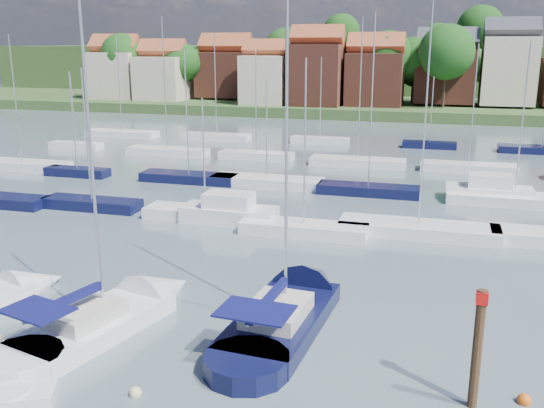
% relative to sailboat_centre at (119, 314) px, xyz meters
% --- Properties ---
extents(ground, '(260.00, 260.00, 0.00)m').
position_rel_sailboat_centre_xyz_m(ground, '(4.82, 36.86, -0.35)').
color(ground, '#46555F').
rests_on(ground, ground).
extents(sailboat_centre, '(6.08, 12.43, 16.30)m').
position_rel_sailboat_centre_xyz_m(sailboat_centre, '(0.00, 0.00, 0.00)').
color(sailboat_centre, silver).
rests_on(sailboat_centre, ground).
extents(sailboat_navy, '(4.46, 13.51, 18.32)m').
position_rel_sailboat_centre_xyz_m(sailboat_navy, '(7.78, 3.10, -0.00)').
color(sailboat_navy, black).
rests_on(sailboat_navy, ground).
extents(tender, '(3.43, 2.62, 0.67)m').
position_rel_sailboat_centre_xyz_m(tender, '(-0.32, -7.22, -0.09)').
color(tender, silver).
rests_on(tender, ground).
extents(timber_piling, '(0.40, 0.40, 6.80)m').
position_rel_sailboat_centre_xyz_m(timber_piling, '(15.93, -2.76, 1.03)').
color(timber_piling, '#4C331E').
rests_on(timber_piling, ground).
extents(buoy_b, '(0.51, 0.51, 0.51)m').
position_rel_sailboat_centre_xyz_m(buoy_b, '(-1.43, -5.57, -0.35)').
color(buoy_b, beige).
rests_on(buoy_b, ground).
extents(buoy_d, '(0.48, 0.48, 0.48)m').
position_rel_sailboat_centre_xyz_m(buoy_d, '(3.79, -5.48, -0.35)').
color(buoy_d, beige).
rests_on(buoy_d, ground).
extents(buoy_e, '(0.43, 0.43, 0.43)m').
position_rel_sailboat_centre_xyz_m(buoy_e, '(5.68, 2.32, -0.35)').
color(buoy_e, '#D85914').
rests_on(buoy_e, ground).
extents(buoy_g, '(0.53, 0.53, 0.53)m').
position_rel_sailboat_centre_xyz_m(buoy_g, '(17.80, -2.03, -0.35)').
color(buoy_g, '#D85914').
rests_on(buoy_g, ground).
extents(marina_field, '(79.62, 41.41, 15.93)m').
position_rel_sailboat_centre_xyz_m(marina_field, '(6.72, 32.01, 0.08)').
color(marina_field, silver).
rests_on(marina_field, ground).
extents(far_shore_town, '(212.46, 90.00, 22.27)m').
position_rel_sailboat_centre_xyz_m(far_shore_town, '(7.04, 129.52, 4.25)').
color(far_shore_town, '#3D5329').
rests_on(far_shore_town, ground).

